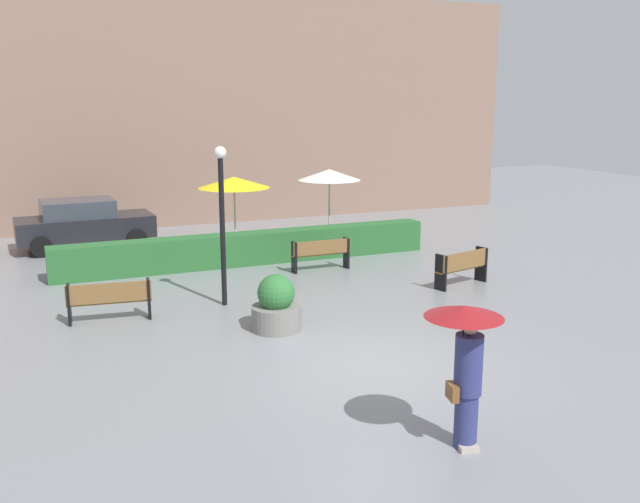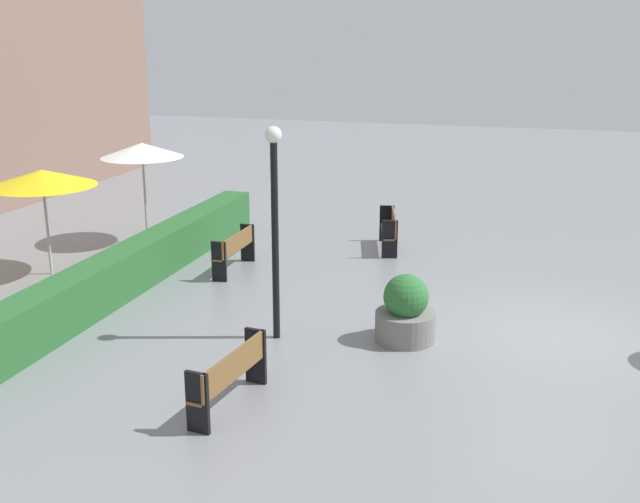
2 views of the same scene
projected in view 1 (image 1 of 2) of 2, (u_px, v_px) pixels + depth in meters
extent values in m
plane|color=gray|center=(374.00, 364.00, 12.43)|extent=(60.00, 60.00, 0.00)
cube|color=brown|center=(110.00, 302.00, 14.80)|extent=(1.78, 0.44, 0.04)
cube|color=brown|center=(109.00, 293.00, 14.62)|extent=(1.76, 0.25, 0.43)
cube|color=black|center=(69.00, 305.00, 14.55)|extent=(0.10, 0.34, 0.87)
cube|color=black|center=(149.00, 298.00, 15.00)|extent=(0.10, 0.34, 0.87)
cube|color=brown|center=(461.00, 268.00, 17.64)|extent=(1.67, 0.66, 0.04)
cube|color=brown|center=(466.00, 260.00, 17.47)|extent=(1.62, 0.45, 0.45)
cube|color=black|center=(441.00, 273.00, 17.17)|extent=(0.15, 0.37, 0.91)
cube|color=black|center=(481.00, 264.00, 18.08)|extent=(0.15, 0.37, 0.91)
cube|color=brown|center=(320.00, 254.00, 19.24)|extent=(1.70, 0.25, 0.04)
cube|color=brown|center=(322.00, 247.00, 19.07)|extent=(1.70, 0.06, 0.39)
cube|color=black|center=(294.00, 257.00, 18.93)|extent=(0.06, 0.33, 0.87)
cube|color=black|center=(346.00, 253.00, 19.52)|extent=(0.06, 0.33, 0.87)
cylinder|color=navy|center=(466.00, 420.00, 9.40)|extent=(0.32, 0.32, 0.77)
cube|color=#B2A599|center=(466.00, 445.00, 9.42)|extent=(0.33, 0.37, 0.08)
cylinder|color=navy|center=(469.00, 364.00, 9.23)|extent=(0.38, 0.38, 0.84)
sphere|color=tan|center=(470.00, 327.00, 9.12)|extent=(0.21, 0.21, 0.21)
cube|color=brown|center=(452.00, 392.00, 9.25)|extent=(0.16, 0.30, 0.22)
cylinder|color=black|center=(462.00, 344.00, 9.15)|extent=(0.02, 0.02, 0.90)
cone|color=maroon|center=(464.00, 311.00, 9.05)|extent=(1.06, 1.06, 0.16)
cylinder|color=slate|center=(276.00, 318.00, 14.25)|extent=(1.03, 1.03, 0.51)
sphere|color=#2D6B33|center=(276.00, 293.00, 14.13)|extent=(0.78, 0.78, 0.78)
cylinder|color=black|center=(223.00, 233.00, 15.68)|extent=(0.12, 0.12, 3.41)
sphere|color=white|center=(220.00, 152.00, 15.29)|extent=(0.28, 0.28, 0.28)
cylinder|color=silver|center=(235.00, 216.00, 21.93)|extent=(0.06, 0.06, 2.14)
cone|color=yellow|center=(234.00, 182.00, 21.70)|extent=(2.26, 2.26, 0.35)
cylinder|color=silver|center=(329.00, 210.00, 22.39)|extent=(0.06, 0.06, 2.33)
cone|color=white|center=(329.00, 175.00, 22.14)|extent=(2.01, 2.01, 0.35)
cube|color=#28602D|center=(250.00, 248.00, 20.00)|extent=(11.06, 0.70, 0.92)
cube|color=#846656|center=(179.00, 109.00, 25.87)|extent=(28.00, 1.20, 8.72)
cube|color=black|center=(86.00, 227.00, 22.15)|extent=(4.28, 1.95, 0.70)
cube|color=#333842|center=(78.00, 208.00, 21.93)|extent=(2.28, 1.71, 0.55)
cylinder|color=black|center=(126.00, 230.00, 23.60)|extent=(0.65, 0.25, 0.64)
cylinder|color=black|center=(137.00, 239.00, 22.07)|extent=(0.65, 0.25, 0.64)
cylinder|color=black|center=(37.00, 237.00, 22.39)|extent=(0.65, 0.25, 0.64)
cylinder|color=black|center=(41.00, 247.00, 20.85)|extent=(0.65, 0.25, 0.64)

